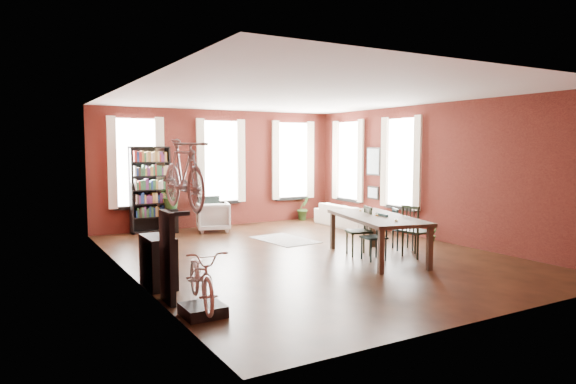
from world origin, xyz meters
TOP-DOWN VIEW (x-y plane):
  - room at (0.25, 0.62)m, footprint 9.00×9.04m
  - dining_table at (1.00, -1.01)m, footprint 1.69×2.68m
  - dining_chair_a at (0.88, -1.07)m, footprint 0.46×0.46m
  - dining_chair_b at (0.90, -0.57)m, footprint 0.57×0.57m
  - dining_chair_c at (1.81, -1.27)m, footprint 0.52×0.52m
  - dining_chair_d at (2.07, -0.58)m, footprint 0.54×0.54m
  - bookshelf at (-2.00, 4.30)m, footprint 1.00×0.32m
  - white_armchair at (-0.55, 3.68)m, footprint 0.99×0.95m
  - cream_sofa at (2.95, 2.60)m, footprint 0.61×2.08m
  - striped_rug at (0.44, 1.65)m, footprint 1.17×1.72m
  - bike_trainer at (-3.18, -2.57)m, footprint 0.52×0.52m
  - bike_wall_rack at (-3.40, -1.80)m, footprint 0.16×0.60m
  - console_table at (-3.28, -0.90)m, footprint 0.40×0.80m
  - plant_stand at (-1.55, 4.01)m, footprint 0.35×0.35m
  - plant_by_sofa at (2.56, 4.25)m, footprint 0.50×0.77m
  - plant_small at (3.37, -0.18)m, footprint 0.30×0.46m
  - bicycle_floor at (-3.19, -2.60)m, footprint 0.63×0.84m
  - bicycle_hung at (-3.15, -1.80)m, footprint 0.47×1.00m
  - plant_on_stand at (-1.52, 4.04)m, footprint 0.64×0.70m

SIDE VIEW (x-z plane):
  - striped_rug at x=0.44m, z-range 0.00..0.01m
  - bike_trainer at x=-3.18m, z-range 0.00..0.15m
  - plant_small at x=3.37m, z-range 0.00..0.15m
  - plant_by_sofa at x=2.56m, z-range 0.00..0.32m
  - plant_stand at x=-1.55m, z-range 0.00..0.61m
  - console_table at x=-3.28m, z-range 0.00..0.80m
  - cream_sofa at x=2.95m, z-range 0.00..0.81m
  - white_armchair at x=-0.55m, z-range 0.00..0.84m
  - dining_table at x=1.00m, z-range 0.00..0.85m
  - dining_chair_d at x=2.07m, z-range 0.00..0.88m
  - dining_chair_a at x=0.88m, z-range 0.00..0.89m
  - dining_chair_b at x=0.90m, z-range 0.00..0.98m
  - dining_chair_c at x=1.81m, z-range 0.00..1.03m
  - bike_wall_rack at x=-3.40m, z-range 0.00..1.30m
  - plant_on_stand at x=-1.52m, z-range 0.61..1.13m
  - bicycle_floor at x=-3.19m, z-range 0.15..1.61m
  - bookshelf at x=-2.00m, z-range 0.00..2.20m
  - bicycle_hung at x=-3.15m, z-range 1.30..2.96m
  - room at x=0.25m, z-range 0.53..3.75m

